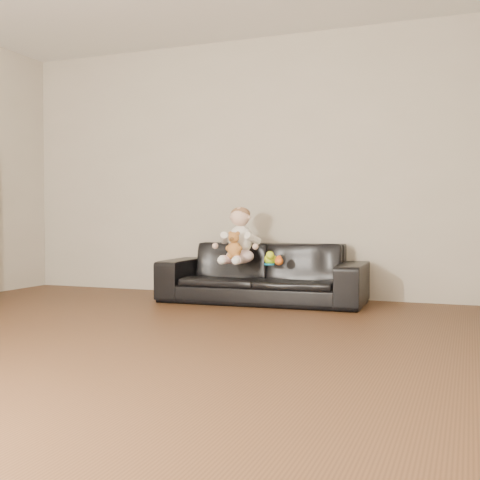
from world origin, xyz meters
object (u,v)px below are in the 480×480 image
at_px(toy_green, 270,259).
at_px(toy_blue_disc, 269,264).
at_px(toy_rattle, 279,261).
at_px(sofa, 262,273).
at_px(teddy_bear, 234,245).
at_px(baby, 239,239).

distance_m(toy_green, toy_blue_disc, 0.06).
height_order(toy_rattle, toy_blue_disc, toy_rattle).
bearing_deg(toy_rattle, toy_blue_disc, 160.85).
height_order(sofa, teddy_bear, teddy_bear).
xyz_separation_m(sofa, toy_rattle, (0.21, -0.15, 0.13)).
bearing_deg(baby, toy_rattle, -8.18).
bearing_deg(toy_rattle, baby, 173.47).
xyz_separation_m(baby, toy_rattle, (0.40, -0.05, -0.19)).
relative_size(baby, teddy_bear, 2.21).
bearing_deg(teddy_bear, toy_green, 26.09).
bearing_deg(toy_green, sofa, 144.40).
xyz_separation_m(baby, toy_green, (0.29, 0.03, -0.18)).
bearing_deg(sofa, teddy_bear, -125.92).
relative_size(baby, toy_green, 3.78).
bearing_deg(teddy_bear, toy_rattle, 8.43).
height_order(toy_green, toy_blue_disc, toy_green).
relative_size(sofa, toy_green, 13.56).
height_order(sofa, toy_green, sofa).
relative_size(toy_green, toy_blue_disc, 1.51).
height_order(teddy_bear, toy_rattle, teddy_bear).
relative_size(toy_rattle, toy_blue_disc, 0.83).
relative_size(baby, toy_blue_disc, 5.70).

